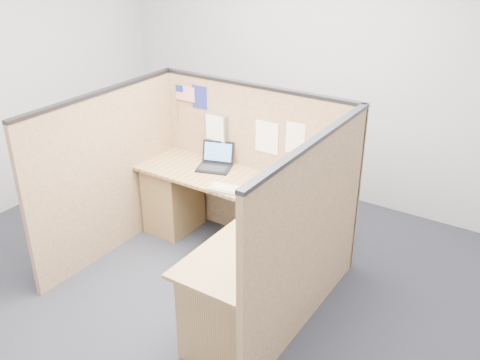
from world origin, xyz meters
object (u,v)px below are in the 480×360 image
Objects in this scene: keyboard at (235,190)px; mouse at (296,203)px; l_desk at (229,238)px; laptop at (217,162)px.

keyboard is 0.55m from mouse.
l_desk is 0.40m from keyboard.
keyboard is 4.33× the size of mouse.
laptop reaches higher than l_desk.
mouse is (0.48, 0.26, 0.36)m from l_desk.
laptop reaches higher than mouse.
l_desk is 17.47× the size of mouse.
l_desk is 4.04× the size of keyboard.
mouse reaches higher than l_desk.
l_desk is at bearing -151.15° from mouse.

